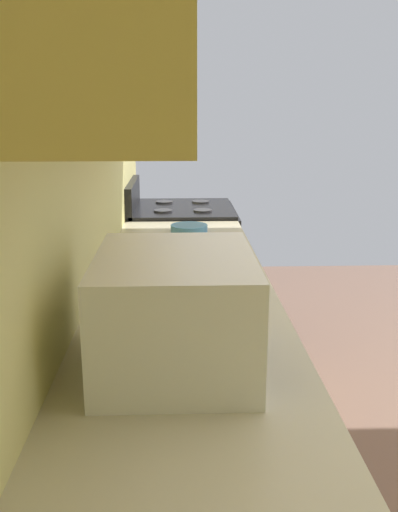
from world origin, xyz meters
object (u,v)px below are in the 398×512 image
(oven_range, at_px, (183,276))
(bowl, at_px, (189,228))
(microwave, at_px, (176,311))
(kettle, at_px, (195,277))

(oven_range, relative_size, bowl, 5.71)
(oven_range, xyz_separation_m, bowl, (-0.65, -0.03, 0.45))
(oven_range, xyz_separation_m, microwave, (-2.14, 0.03, 0.57))
(microwave, relative_size, kettle, 2.41)
(bowl, xyz_separation_m, kettle, (-0.99, 0.00, 0.05))
(microwave, height_order, bowl, microwave)
(microwave, bearing_deg, oven_range, -0.88)
(oven_range, height_order, bowl, oven_range)
(bowl, bearing_deg, oven_range, 2.45)
(microwave, bearing_deg, bowl, -2.33)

